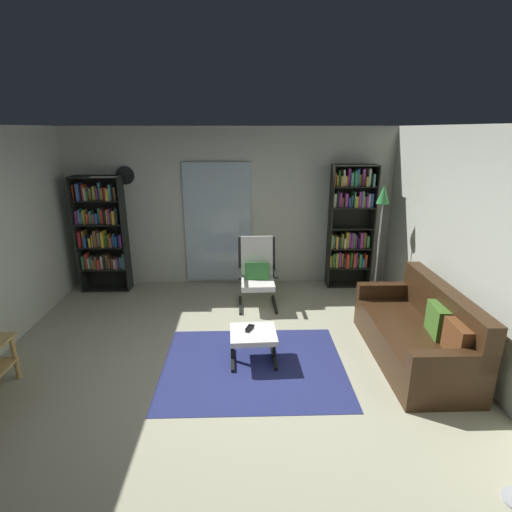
# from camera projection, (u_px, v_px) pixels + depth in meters

# --- Properties ---
(ground_plane) EXTENTS (7.02, 7.02, 0.00)m
(ground_plane) POSITION_uv_depth(u_px,v_px,m) (225.00, 381.00, 4.17)
(ground_plane) COLOR #ABAA8D
(wall_back) EXTENTS (5.60, 0.06, 2.60)m
(wall_back) POSITION_uv_depth(u_px,v_px,m) (231.00, 208.00, 6.53)
(wall_back) COLOR beige
(wall_back) RESTS_ON ground
(wall_right) EXTENTS (0.06, 6.00, 2.60)m
(wall_right) POSITION_uv_depth(u_px,v_px,m) (498.00, 263.00, 3.85)
(wall_right) COLOR beige
(wall_right) RESTS_ON ground
(glass_door_panel) EXTENTS (1.10, 0.01, 2.00)m
(glass_door_panel) POSITION_uv_depth(u_px,v_px,m) (218.00, 224.00, 6.54)
(glass_door_panel) COLOR silver
(area_rug) EXTENTS (2.04, 1.64, 0.01)m
(area_rug) POSITION_uv_depth(u_px,v_px,m) (253.00, 366.00, 4.43)
(area_rug) COLOR navy
(area_rug) RESTS_ON ground
(bookshelf_near_tv) EXTENTS (0.76, 0.30, 1.87)m
(bookshelf_near_tv) POSITION_uv_depth(u_px,v_px,m) (101.00, 231.00, 6.29)
(bookshelf_near_tv) COLOR black
(bookshelf_near_tv) RESTS_ON ground
(bookshelf_near_sofa) EXTENTS (0.71, 0.30, 2.03)m
(bookshelf_near_sofa) POSITION_uv_depth(u_px,v_px,m) (351.00, 225.00, 6.43)
(bookshelf_near_sofa) COLOR black
(bookshelf_near_sofa) RESTS_ON ground
(leather_sofa) EXTENTS (0.81, 1.83, 0.88)m
(leather_sofa) POSITION_uv_depth(u_px,v_px,m) (419.00, 335.00, 4.48)
(leather_sofa) COLOR #362212
(leather_sofa) RESTS_ON ground
(lounge_armchair) EXTENTS (0.57, 0.66, 1.02)m
(lounge_armchair) POSITION_uv_depth(u_px,v_px,m) (257.00, 270.00, 5.88)
(lounge_armchair) COLOR black
(lounge_armchair) RESTS_ON ground
(ottoman) EXTENTS (0.54, 0.50, 0.37)m
(ottoman) POSITION_uv_depth(u_px,v_px,m) (253.00, 337.00, 4.46)
(ottoman) COLOR white
(ottoman) RESTS_ON ground
(tv_remote) EXTENTS (0.10, 0.15, 0.02)m
(tv_remote) POSITION_uv_depth(u_px,v_px,m) (250.00, 329.00, 4.48)
(tv_remote) COLOR black
(tv_remote) RESTS_ON ottoman
(cell_phone) EXTENTS (0.11, 0.16, 0.01)m
(cell_phone) POSITION_uv_depth(u_px,v_px,m) (250.00, 327.00, 4.53)
(cell_phone) COLOR black
(cell_phone) RESTS_ON ottoman
(floor_lamp_by_shelf) EXTENTS (0.22, 0.22, 1.78)m
(floor_lamp_by_shelf) POSITION_uv_depth(u_px,v_px,m) (382.00, 208.00, 5.78)
(floor_lamp_by_shelf) COLOR #A5A5AD
(floor_lamp_by_shelf) RESTS_ON ground
(wall_clock) EXTENTS (0.29, 0.03, 0.29)m
(wall_clock) POSITION_uv_depth(u_px,v_px,m) (125.00, 175.00, 6.24)
(wall_clock) COLOR silver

